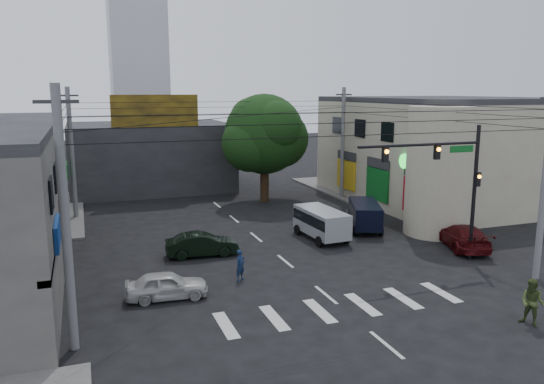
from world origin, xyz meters
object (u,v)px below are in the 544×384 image
utility_pole_near_left (65,222)px  utility_pole_far_right (343,144)px  maroon_sedan (463,236)px  utility_pole_far_left (72,154)px  street_tree (264,134)px  pedestrian_olive (532,303)px  silver_minivan (321,224)px  navy_van (365,216)px  traffic_gantry (449,172)px  white_compact (167,285)px  dark_sedan (202,245)px  traffic_officer (240,265)px

utility_pole_near_left → utility_pole_far_right: bearing=44.3°
utility_pole_near_left → maroon_sedan: utility_pole_near_left is taller
utility_pole_far_left → maroon_sedan: bearing=-35.9°
street_tree → utility_pole_near_left: size_ratio=0.95×
pedestrian_olive → silver_minivan: bearing=167.2°
street_tree → navy_van: street_tree is taller
traffic_gantry → pedestrian_olive: size_ratio=3.87×
utility_pole_far_left → white_compact: utility_pole_far_left is taller
maroon_sedan → navy_van: size_ratio=1.09×
navy_van → pedestrian_olive: pedestrian_olive is taller
traffic_gantry → silver_minivan: size_ratio=1.65×
utility_pole_near_left → white_compact: size_ratio=2.51×
utility_pole_far_left → navy_van: utility_pole_far_left is taller
navy_van → pedestrian_olive: (-1.13, -14.87, 0.04)m
white_compact → silver_minivan: 12.09m
dark_sedan → silver_minivan: silver_minivan is taller
utility_pole_far_left → pedestrian_olive: bearing=-55.8°
white_compact → traffic_officer: traffic_officer is taller
traffic_gantry → utility_pole_far_right: (2.68, 17.00, -0.23)m
utility_pole_far_left → dark_sedan: 13.88m
traffic_gantry → traffic_officer: bearing=174.4°
white_compact → maroon_sedan: 17.31m
utility_pole_near_left → utility_pole_far_left: 20.50m
utility_pole_near_left → utility_pole_far_right: same height
utility_pole_near_left → navy_van: size_ratio=1.94×
dark_sedan → traffic_gantry: bearing=-110.5°
maroon_sedan → pedestrian_olive: pedestrian_olive is taller
street_tree → traffic_officer: 18.94m
utility_pole_far_right → street_tree: bearing=171.3°
utility_pole_near_left → maroon_sedan: 22.01m
traffic_gantry → utility_pole_near_left: 18.66m
street_tree → white_compact: bearing=-120.8°
traffic_gantry → utility_pole_far_left: (-18.32, 17.00, -0.23)m
utility_pole_far_left → white_compact: size_ratio=2.51×
traffic_gantry → dark_sedan: size_ratio=1.79×
utility_pole_near_left → white_compact: 6.52m
silver_minivan → traffic_officer: bearing=124.8°
utility_pole_near_left → utility_pole_far_left: (0.00, 20.50, 0.00)m
traffic_gantry → dark_sedan: traffic_gantry is taller
street_tree → maroon_sedan: street_tree is taller
street_tree → utility_pole_far_left: 14.56m
utility_pole_near_left → dark_sedan: utility_pole_near_left is taller
utility_pole_far_right → traffic_officer: utility_pole_far_right is taller
maroon_sedan → navy_van: navy_van is taller
street_tree → silver_minivan: 12.60m
maroon_sedan → silver_minivan: 8.19m
pedestrian_olive → dark_sedan: bearing=-165.1°
dark_sedan → pedestrian_olive: (10.08, -12.91, 0.28)m
navy_van → pedestrian_olive: 14.91m
white_compact → traffic_officer: size_ratio=2.43×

